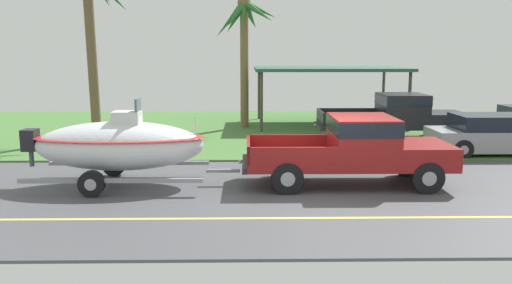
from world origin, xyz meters
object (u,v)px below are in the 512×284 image
object	(u,v)px
parked_pickup_background	(401,114)
palm_tree_near_left	(89,7)
palm_tree_near_right	(244,29)
boat_on_trailer	(119,145)
carport_awning	(328,70)
pickup_truck_towing	(360,147)
parked_sedan_near	(498,135)

from	to	relation	value
parked_pickup_background	palm_tree_near_left	bearing A→B (deg)	178.85
palm_tree_near_left	palm_tree_near_right	distance (m)	6.81
boat_on_trailer	palm_tree_near_right	bearing A→B (deg)	73.00
parked_pickup_background	palm_tree_near_right	bearing A→B (deg)	150.69
boat_on_trailer	parked_pickup_background	size ratio (longest dim) A/B	0.95
carport_awning	palm_tree_near_right	xyz separation A→B (m)	(-3.98, -0.68, 1.85)
boat_on_trailer	palm_tree_near_left	distance (m)	8.79
boat_on_trailer	carport_awning	world-z (taller)	carport_awning
pickup_truck_towing	parked_pickup_background	distance (m)	7.69
parked_pickup_background	palm_tree_near_right	xyz separation A→B (m)	(-6.26, 3.51, 3.47)
parked_pickup_background	palm_tree_near_right	distance (m)	7.97
parked_pickup_background	palm_tree_near_left	size ratio (longest dim) A/B	0.87
boat_on_trailer	palm_tree_near_left	bearing A→B (deg)	110.46
parked_pickup_background	parked_sedan_near	distance (m)	3.92
boat_on_trailer	palm_tree_near_right	distance (m)	11.54
boat_on_trailer	carport_awning	size ratio (longest dim) A/B	0.81
pickup_truck_towing	parked_sedan_near	world-z (taller)	pickup_truck_towing
parked_pickup_background	carport_awning	world-z (taller)	carport_awning
parked_pickup_background	boat_on_trailer	bearing A→B (deg)	-143.45
parked_sedan_near	palm_tree_near_right	distance (m)	11.56
parked_sedan_near	boat_on_trailer	bearing A→B (deg)	-161.40
carport_awning	palm_tree_near_right	world-z (taller)	palm_tree_near_right
parked_sedan_near	carport_awning	bearing A→B (deg)	123.54
boat_on_trailer	parked_pickup_background	distance (m)	11.80
boat_on_trailer	palm_tree_near_left	size ratio (longest dim) A/B	0.82
parked_sedan_near	pickup_truck_towing	bearing A→B (deg)	-144.37
palm_tree_near_left	palm_tree_near_right	size ratio (longest dim) A/B	1.15
palm_tree_near_left	pickup_truck_towing	bearing A→B (deg)	-38.74
palm_tree_near_left	parked_pickup_background	bearing A→B (deg)	-1.15
pickup_truck_towing	parked_pickup_background	size ratio (longest dim) A/B	0.93
pickup_truck_towing	boat_on_trailer	size ratio (longest dim) A/B	0.98
parked_sedan_near	carport_awning	size ratio (longest dim) A/B	0.67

